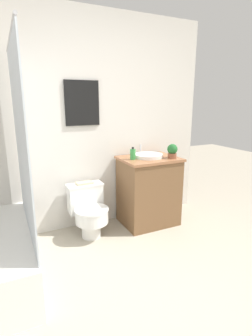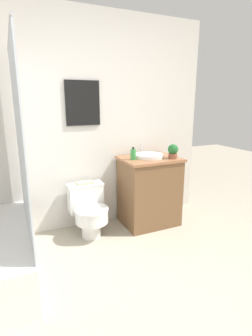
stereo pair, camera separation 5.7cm
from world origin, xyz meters
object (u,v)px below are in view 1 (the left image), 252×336
sink (148,156)px  soap_bottle (133,154)px  potted_plant (172,151)px  toilet (89,209)px  book_on_tank (85,183)px

sink → soap_bottle: 0.23m
potted_plant → toilet: bearing=170.1°
sink → book_on_tank: sink is taller
sink → soap_bottle: soap_bottle is taller
toilet → potted_plant: potted_plant is taller
potted_plant → book_on_tank: bearing=163.4°
soap_bottle → book_on_tank: soap_bottle is taller
soap_bottle → potted_plant: potted_plant is taller
sink → potted_plant: (0.23, -0.17, 0.07)m
soap_bottle → toilet: bearing=176.9°
soap_bottle → potted_plant: size_ratio=0.85×
sink → potted_plant: potted_plant is taller
toilet → potted_plant: (1.00, -0.17, 0.63)m
toilet → sink: size_ratio=1.47×
toilet → potted_plant: 1.19m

